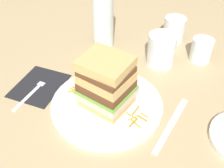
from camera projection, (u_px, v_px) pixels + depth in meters
name	position (u px, v px, depth m)	size (l,w,h in m)	color
ground_plane	(116.00, 105.00, 0.70)	(3.00, 3.00, 0.00)	tan
main_plate	(107.00, 105.00, 0.69)	(0.28, 0.28, 0.01)	white
sandwich	(106.00, 83.00, 0.64)	(0.13, 0.13, 0.13)	tan
carrot_shred_0	(83.00, 93.00, 0.71)	(0.00, 0.00, 0.02)	orange
carrot_shred_1	(82.00, 85.00, 0.74)	(0.00, 0.00, 0.02)	orange
carrot_shred_2	(74.00, 90.00, 0.72)	(0.00, 0.00, 0.02)	orange
carrot_shred_3	(75.00, 88.00, 0.72)	(0.00, 0.00, 0.02)	orange
carrot_shred_4	(76.00, 89.00, 0.72)	(0.00, 0.00, 0.03)	orange
carrot_shred_5	(80.00, 86.00, 0.73)	(0.00, 0.00, 0.02)	orange
carrot_shred_6	(73.00, 91.00, 0.72)	(0.00, 0.00, 0.03)	orange
carrot_shred_7	(84.00, 84.00, 0.74)	(0.00, 0.00, 0.03)	orange
carrot_shred_8	(136.00, 124.00, 0.63)	(0.00, 0.00, 0.03)	orange
carrot_shred_9	(136.00, 110.00, 0.66)	(0.00, 0.00, 0.03)	orange
carrot_shred_10	(133.00, 118.00, 0.64)	(0.00, 0.00, 0.03)	orange
carrot_shred_11	(142.00, 118.00, 0.64)	(0.00, 0.00, 0.03)	orange
carrot_shred_12	(144.00, 115.00, 0.65)	(0.00, 0.00, 0.02)	orange
carrot_shred_13	(133.00, 123.00, 0.63)	(0.00, 0.00, 0.03)	orange
carrot_shred_14	(131.00, 115.00, 0.65)	(0.00, 0.00, 0.03)	orange
napkin_dark	(39.00, 85.00, 0.76)	(0.12, 0.15, 0.00)	black
fork	(34.00, 89.00, 0.74)	(0.02, 0.17, 0.00)	silver
knife	(170.00, 126.00, 0.64)	(0.03, 0.20, 0.00)	silver
juice_glass	(161.00, 51.00, 0.81)	(0.08, 0.08, 0.10)	white
water_bottle	(103.00, 12.00, 0.84)	(0.07, 0.07, 0.27)	silver
empty_tumbler_0	(202.00, 50.00, 0.83)	(0.06, 0.06, 0.07)	silver
empty_tumbler_1	(174.00, 29.00, 0.92)	(0.07, 0.07, 0.08)	silver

